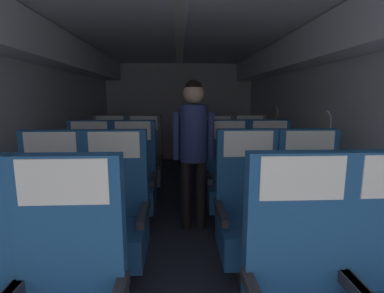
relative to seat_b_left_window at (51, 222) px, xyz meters
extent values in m
cube|color=#2D3342|center=(0.98, 1.04, -0.50)|extent=(3.49, 7.05, 0.02)
cube|color=silver|center=(-0.66, 1.04, 0.60)|extent=(0.08, 6.65, 2.16)
cube|color=silver|center=(2.62, 1.04, 0.60)|extent=(0.08, 6.65, 2.16)
cube|color=silver|center=(0.98, 1.04, 1.68)|extent=(3.37, 6.65, 0.06)
cube|color=silver|center=(0.98, 4.39, 0.60)|extent=(3.37, 0.06, 2.16)
cube|color=silver|center=(-0.45, 1.04, 1.46)|extent=(0.35, 6.39, 0.36)
cube|color=silver|center=(2.41, 1.04, 1.46)|extent=(0.35, 6.39, 0.36)
cube|color=white|center=(0.98, 1.04, 1.64)|extent=(0.12, 5.99, 0.02)
cylinder|color=white|center=(2.58, 1.04, 0.64)|extent=(0.01, 0.26, 0.26)
cylinder|color=white|center=(2.58, 2.71, 0.64)|extent=(0.01, 0.26, 0.26)
cube|color=navy|center=(0.47, -0.81, 0.33)|extent=(0.47, 0.09, 0.68)
cube|color=silver|center=(0.47, -0.86, 0.56)|extent=(0.38, 0.01, 0.20)
cube|color=navy|center=(1.50, -0.80, 0.33)|extent=(0.47, 0.09, 0.68)
cube|color=silver|center=(1.50, -0.85, 0.56)|extent=(0.38, 0.01, 0.20)
cube|color=#38383D|center=(0.00, -0.06, -0.37)|extent=(0.17, 0.18, 0.24)
cube|color=navy|center=(0.00, -0.06, -0.13)|extent=(0.47, 0.50, 0.24)
cube|color=navy|center=(0.00, 0.14, 0.33)|extent=(0.47, 0.09, 0.68)
cube|color=#28282D|center=(0.23, -0.06, 0.08)|extent=(0.05, 0.42, 0.06)
cube|color=#28282D|center=(-0.23, -0.06, 0.08)|extent=(0.05, 0.42, 0.06)
cube|color=silver|center=(0.00, 0.09, 0.56)|extent=(0.38, 0.01, 0.20)
cube|color=#38383D|center=(0.47, -0.07, -0.37)|extent=(0.17, 0.18, 0.24)
cube|color=navy|center=(0.47, -0.07, -0.13)|extent=(0.47, 0.50, 0.24)
cube|color=navy|center=(0.47, 0.14, 0.33)|extent=(0.47, 0.09, 0.68)
cube|color=#28282D|center=(0.70, -0.07, 0.08)|extent=(0.05, 0.42, 0.06)
cube|color=#28282D|center=(0.24, -0.07, 0.08)|extent=(0.05, 0.42, 0.06)
cube|color=silver|center=(0.47, 0.09, 0.56)|extent=(0.38, 0.01, 0.20)
cube|color=#38383D|center=(1.96, -0.08, -0.37)|extent=(0.17, 0.18, 0.24)
cube|color=navy|center=(1.96, -0.08, -0.13)|extent=(0.47, 0.50, 0.24)
cube|color=navy|center=(1.96, 0.13, 0.33)|extent=(0.47, 0.09, 0.68)
cube|color=#28282D|center=(2.19, -0.08, 0.08)|extent=(0.05, 0.42, 0.06)
cube|color=#28282D|center=(1.74, -0.08, 0.08)|extent=(0.05, 0.42, 0.06)
cube|color=silver|center=(1.96, 0.08, 0.56)|extent=(0.38, 0.01, 0.20)
cube|color=#38383D|center=(1.49, -0.06, -0.37)|extent=(0.17, 0.18, 0.24)
cube|color=navy|center=(1.49, -0.06, -0.13)|extent=(0.47, 0.50, 0.24)
cube|color=navy|center=(1.49, 0.14, 0.33)|extent=(0.47, 0.09, 0.68)
cube|color=#28282D|center=(1.72, -0.06, 0.08)|extent=(0.05, 0.42, 0.06)
cube|color=#28282D|center=(1.26, -0.06, 0.08)|extent=(0.05, 0.42, 0.06)
cube|color=silver|center=(1.49, 0.09, 0.56)|extent=(0.38, 0.01, 0.20)
cube|color=#38383D|center=(0.00, 0.88, -0.37)|extent=(0.17, 0.18, 0.24)
cube|color=navy|center=(0.00, 0.88, -0.13)|extent=(0.47, 0.50, 0.24)
cube|color=navy|center=(0.00, 1.09, 0.33)|extent=(0.47, 0.09, 0.68)
cube|color=#28282D|center=(0.22, 0.88, 0.08)|extent=(0.05, 0.42, 0.06)
cube|color=#28282D|center=(-0.23, 0.88, 0.08)|extent=(0.05, 0.42, 0.06)
cube|color=silver|center=(0.00, 1.04, 0.56)|extent=(0.38, 0.01, 0.20)
cube|color=#38383D|center=(0.46, 0.87, -0.37)|extent=(0.17, 0.18, 0.24)
cube|color=navy|center=(0.46, 0.87, -0.13)|extent=(0.47, 0.50, 0.24)
cube|color=navy|center=(0.46, 1.08, 0.33)|extent=(0.47, 0.09, 0.68)
cube|color=#28282D|center=(0.69, 0.87, 0.08)|extent=(0.05, 0.42, 0.06)
cube|color=#28282D|center=(0.23, 0.87, 0.08)|extent=(0.05, 0.42, 0.06)
cube|color=silver|center=(0.46, 1.03, 0.56)|extent=(0.38, 0.01, 0.20)
cube|color=#38383D|center=(1.96, 0.88, -0.37)|extent=(0.17, 0.18, 0.24)
cube|color=navy|center=(1.96, 0.88, -0.13)|extent=(0.47, 0.50, 0.24)
cube|color=navy|center=(1.96, 1.09, 0.33)|extent=(0.47, 0.09, 0.68)
cube|color=#28282D|center=(2.19, 0.88, 0.08)|extent=(0.05, 0.42, 0.06)
cube|color=#28282D|center=(1.73, 0.88, 0.08)|extent=(0.05, 0.42, 0.06)
cube|color=silver|center=(1.96, 1.04, 0.56)|extent=(0.38, 0.01, 0.20)
cube|color=#38383D|center=(1.49, 0.88, -0.37)|extent=(0.17, 0.18, 0.24)
cube|color=navy|center=(1.49, 0.88, -0.13)|extent=(0.47, 0.50, 0.24)
cube|color=navy|center=(1.49, 1.08, 0.33)|extent=(0.47, 0.09, 0.68)
cube|color=#28282D|center=(1.72, 0.88, 0.08)|extent=(0.05, 0.42, 0.06)
cube|color=#28282D|center=(1.26, 0.88, 0.08)|extent=(0.05, 0.42, 0.06)
cube|color=silver|center=(1.49, 1.04, 0.56)|extent=(0.38, 0.01, 0.20)
cube|color=#38383D|center=(0.00, 1.82, -0.37)|extent=(0.17, 0.18, 0.24)
cube|color=#4C5666|center=(0.00, 1.82, -0.13)|extent=(0.47, 0.50, 0.24)
cube|color=#4C5666|center=(0.00, 2.02, 0.33)|extent=(0.47, 0.09, 0.68)
cube|color=#28282D|center=(0.23, 1.82, 0.08)|extent=(0.05, 0.42, 0.06)
cube|color=#28282D|center=(-0.23, 1.82, 0.08)|extent=(0.05, 0.42, 0.06)
cube|color=silver|center=(0.00, 1.97, 0.56)|extent=(0.38, 0.01, 0.20)
cube|color=#38383D|center=(0.47, 1.79, -0.37)|extent=(0.17, 0.18, 0.24)
cube|color=#4C5666|center=(0.47, 1.79, -0.13)|extent=(0.47, 0.50, 0.24)
cube|color=#4C5666|center=(0.47, 2.00, 0.33)|extent=(0.47, 0.09, 0.68)
cube|color=#28282D|center=(0.70, 1.79, 0.08)|extent=(0.05, 0.42, 0.06)
cube|color=#28282D|center=(0.24, 1.79, 0.08)|extent=(0.05, 0.42, 0.06)
cube|color=silver|center=(0.47, 1.95, 0.56)|extent=(0.38, 0.01, 0.20)
cube|color=#38383D|center=(1.97, 1.79, -0.37)|extent=(0.17, 0.18, 0.24)
cube|color=#4C5666|center=(1.97, 1.79, -0.13)|extent=(0.47, 0.50, 0.24)
cube|color=#4C5666|center=(1.97, 2.00, 0.33)|extent=(0.47, 0.09, 0.68)
cube|color=#28282D|center=(2.20, 1.79, 0.08)|extent=(0.05, 0.42, 0.06)
cube|color=#28282D|center=(1.74, 1.79, 0.08)|extent=(0.05, 0.42, 0.06)
cube|color=silver|center=(1.97, 1.95, 0.56)|extent=(0.38, 0.01, 0.20)
cube|color=#38383D|center=(1.50, 1.80, -0.37)|extent=(0.17, 0.18, 0.24)
cube|color=#4C5666|center=(1.50, 1.80, -0.13)|extent=(0.47, 0.50, 0.24)
cube|color=#4C5666|center=(1.50, 2.01, 0.33)|extent=(0.47, 0.09, 0.68)
cube|color=#28282D|center=(1.73, 1.80, 0.08)|extent=(0.05, 0.42, 0.06)
cube|color=#28282D|center=(1.27, 1.80, 0.08)|extent=(0.05, 0.42, 0.06)
cube|color=silver|center=(1.50, 1.96, 0.56)|extent=(0.38, 0.01, 0.20)
cylinder|color=black|center=(1.03, 0.87, -0.12)|extent=(0.11, 0.11, 0.74)
cylinder|color=black|center=(1.19, 0.87, -0.12)|extent=(0.11, 0.11, 0.74)
cylinder|color=navy|center=(1.11, 0.87, 0.55)|extent=(0.28, 0.28, 0.58)
cylinder|color=navy|center=(0.93, 0.87, 0.52)|extent=(0.07, 0.07, 0.49)
cylinder|color=navy|center=(1.29, 0.87, 0.52)|extent=(0.07, 0.07, 0.49)
sphere|color=tan|center=(1.11, 0.87, 0.95)|extent=(0.21, 0.21, 0.21)
sphere|color=black|center=(1.11, 0.87, 1.00)|extent=(0.18, 0.18, 0.18)
camera|label=1|loc=(0.95, -2.02, 0.91)|focal=26.41mm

